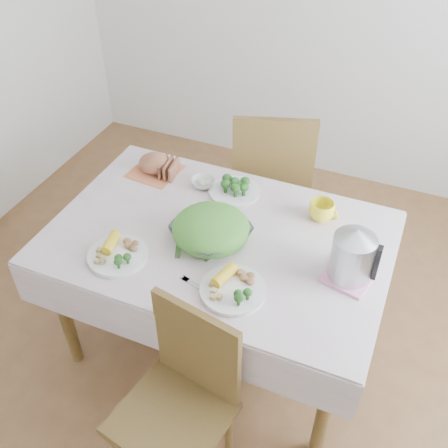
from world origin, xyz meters
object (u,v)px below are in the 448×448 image
at_px(dining_table, 219,294).
at_px(chair_near, 171,413).
at_px(chair_far, 271,184).
at_px(dinner_plate_right, 233,290).
at_px(dinner_plate_left, 118,256).
at_px(yellow_mug, 322,211).
at_px(salad_bowl, 211,233).
at_px(electric_kettle, 352,256).

height_order(dining_table, chair_near, chair_near).
distance_m(chair_far, dinner_plate_right, 1.20).
relative_size(dining_table, dinner_plate_right, 5.22).
relative_size(dinner_plate_left, dinner_plate_right, 0.96).
bearing_deg(chair_far, dining_table, 73.73).
height_order(dinner_plate_right, yellow_mug, yellow_mug).
xyz_separation_m(salad_bowl, yellow_mug, (0.41, 0.33, 0.01)).
height_order(dinner_plate_left, dinner_plate_right, same).
height_order(chair_near, electric_kettle, electric_kettle).
xyz_separation_m(salad_bowl, electric_kettle, (0.61, 0.01, 0.08)).
height_order(salad_bowl, electric_kettle, electric_kettle).
height_order(dining_table, dinner_plate_right, dinner_plate_right).
height_order(chair_far, electric_kettle, electric_kettle).
bearing_deg(salad_bowl, dining_table, 66.70).
distance_m(dining_table, chair_far, 0.86).
bearing_deg(dinner_plate_left, electric_kettle, 16.22).
xyz_separation_m(salad_bowl, dinner_plate_right, (0.21, -0.25, -0.03)).
xyz_separation_m(chair_near, dinner_plate_left, (-0.44, 0.41, 0.31)).
height_order(dinner_plate_right, electric_kettle, electric_kettle).
xyz_separation_m(dining_table, dinner_plate_right, (0.19, -0.29, 0.40)).
distance_m(salad_bowl, dinner_plate_left, 0.41).
bearing_deg(salad_bowl, chair_far, 90.83).
bearing_deg(chair_near, chair_far, 105.84).
bearing_deg(salad_bowl, electric_kettle, 1.14).
bearing_deg(dinner_plate_left, yellow_mug, 39.07).
xyz_separation_m(dining_table, chair_near, (0.11, -0.71, 0.09)).
xyz_separation_m(chair_near, dinner_plate_right, (0.08, 0.42, 0.31)).
relative_size(chair_near, yellow_mug, 7.42).
distance_m(dinner_plate_right, yellow_mug, 0.61).
distance_m(chair_far, salad_bowl, 0.95).
xyz_separation_m(dining_table, electric_kettle, (0.59, -0.03, 0.51)).
bearing_deg(electric_kettle, dining_table, -169.66).
bearing_deg(electric_kettle, salad_bowl, -165.89).
bearing_deg(dining_table, chair_far, 92.00).
distance_m(salad_bowl, yellow_mug, 0.52).
bearing_deg(chair_far, salad_bowl, 72.56).
distance_m(dinner_plate_left, yellow_mug, 0.93).
relative_size(chair_near, salad_bowl, 2.76).
height_order(dining_table, chair_far, chair_far).
distance_m(dining_table, dinner_plate_left, 0.60).
distance_m(dining_table, dinner_plate_right, 0.53).
distance_m(dinner_plate_right, electric_kettle, 0.49).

